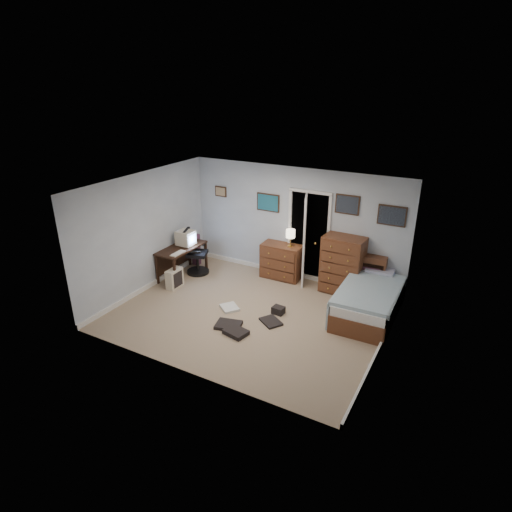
{
  "coord_description": "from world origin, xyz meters",
  "views": [
    {
      "loc": [
        3.54,
        -6.25,
        4.24
      ],
      "look_at": [
        -0.04,
        0.3,
        1.1
      ],
      "focal_mm": 30.0,
      "sensor_mm": 36.0,
      "label": 1
    }
  ],
  "objects_px": {
    "office_chair": "(195,256)",
    "bed": "(369,300)",
    "low_dresser": "(281,261)",
    "computer_desk": "(179,253)",
    "tall_dresser": "(343,265)"
  },
  "relations": [
    {
      "from": "computer_desk",
      "to": "tall_dresser",
      "type": "distance_m",
      "value": 3.65
    },
    {
      "from": "low_dresser",
      "to": "bed",
      "type": "relative_size",
      "value": 0.44
    },
    {
      "from": "computer_desk",
      "to": "tall_dresser",
      "type": "bearing_deg",
      "value": 15.9
    },
    {
      "from": "office_chair",
      "to": "low_dresser",
      "type": "bearing_deg",
      "value": 0.09
    },
    {
      "from": "tall_dresser",
      "to": "bed",
      "type": "xyz_separation_m",
      "value": [
        0.76,
        -0.65,
        -0.31
      ]
    },
    {
      "from": "computer_desk",
      "to": "office_chair",
      "type": "xyz_separation_m",
      "value": [
        0.23,
        0.28,
        -0.14
      ]
    },
    {
      "from": "computer_desk",
      "to": "bed",
      "type": "bearing_deg",
      "value": 4.75
    },
    {
      "from": "computer_desk",
      "to": "office_chair",
      "type": "distance_m",
      "value": 0.39
    },
    {
      "from": "low_dresser",
      "to": "tall_dresser",
      "type": "distance_m",
      "value": 1.43
    },
    {
      "from": "office_chair",
      "to": "tall_dresser",
      "type": "distance_m",
      "value": 3.36
    },
    {
      "from": "computer_desk",
      "to": "office_chair",
      "type": "bearing_deg",
      "value": 50.78
    },
    {
      "from": "office_chair",
      "to": "tall_dresser",
      "type": "bearing_deg",
      "value": -9.22
    },
    {
      "from": "office_chair",
      "to": "bed",
      "type": "relative_size",
      "value": 0.53
    },
    {
      "from": "bed",
      "to": "computer_desk",
      "type": "bearing_deg",
      "value": -176.62
    },
    {
      "from": "office_chair",
      "to": "bed",
      "type": "distance_m",
      "value": 4.04
    }
  ]
}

